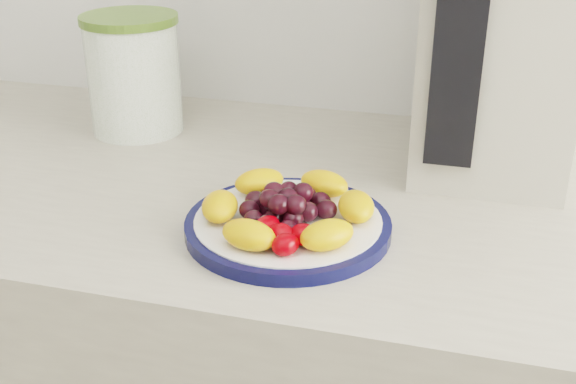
# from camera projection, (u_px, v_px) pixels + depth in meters

# --- Properties ---
(plate_rim) EXTENTS (0.23, 0.23, 0.01)m
(plate_rim) POSITION_uv_depth(u_px,v_px,m) (288.00, 226.00, 0.81)
(plate_rim) COLOR #0B0F3A
(plate_rim) RESTS_ON counter
(plate_face) EXTENTS (0.21, 0.21, 0.02)m
(plate_face) POSITION_uv_depth(u_px,v_px,m) (288.00, 225.00, 0.81)
(plate_face) COLOR white
(plate_face) RESTS_ON counter
(canister) EXTENTS (0.17, 0.17, 0.16)m
(canister) POSITION_uv_depth(u_px,v_px,m) (134.00, 78.00, 1.08)
(canister) COLOR #466C26
(canister) RESTS_ON counter
(canister_lid) EXTENTS (0.17, 0.17, 0.01)m
(canister_lid) POSITION_uv_depth(u_px,v_px,m) (129.00, 19.00, 1.04)
(canister_lid) COLOR #53712B
(canister_lid) RESTS_ON canister
(appliance_body) EXTENTS (0.19, 0.27, 0.33)m
(appliance_body) POSITION_uv_depth(u_px,v_px,m) (500.00, 42.00, 0.93)
(appliance_body) COLOR #BBB5A3
(appliance_body) RESTS_ON counter
(appliance_panel) EXTENTS (0.06, 0.02, 0.25)m
(appliance_panel) POSITION_uv_depth(u_px,v_px,m) (457.00, 63.00, 0.82)
(appliance_panel) COLOR black
(appliance_panel) RESTS_ON appliance_body
(fruit_plate) EXTENTS (0.20, 0.20, 0.04)m
(fruit_plate) POSITION_uv_depth(u_px,v_px,m) (287.00, 208.00, 0.80)
(fruit_plate) COLOR orange
(fruit_plate) RESTS_ON plate_face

